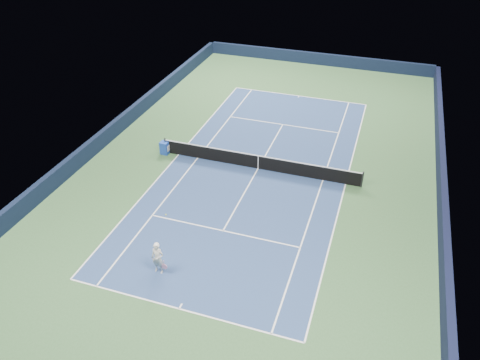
% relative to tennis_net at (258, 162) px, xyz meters
% --- Properties ---
extents(ground, '(40.00, 40.00, 0.00)m').
position_rel_tennis_net_xyz_m(ground, '(0.00, 0.00, -0.50)').
color(ground, '#30552E').
rests_on(ground, ground).
extents(wall_far, '(22.00, 0.35, 1.10)m').
position_rel_tennis_net_xyz_m(wall_far, '(0.00, 19.82, 0.05)').
color(wall_far, black).
rests_on(wall_far, ground).
extents(wall_right, '(0.35, 40.00, 1.10)m').
position_rel_tennis_net_xyz_m(wall_right, '(10.82, 0.00, 0.05)').
color(wall_right, black).
rests_on(wall_right, ground).
extents(wall_left, '(0.35, 40.00, 1.10)m').
position_rel_tennis_net_xyz_m(wall_left, '(-10.82, 0.00, 0.05)').
color(wall_left, '#101A32').
rests_on(wall_left, ground).
extents(court_surface, '(10.97, 23.77, 0.01)m').
position_rel_tennis_net_xyz_m(court_surface, '(0.00, 0.00, -0.50)').
color(court_surface, navy).
rests_on(court_surface, ground).
extents(baseline_far, '(10.97, 0.08, 0.00)m').
position_rel_tennis_net_xyz_m(baseline_far, '(0.00, 11.88, -0.50)').
color(baseline_far, white).
rests_on(baseline_far, ground).
extents(baseline_near, '(10.97, 0.08, 0.00)m').
position_rel_tennis_net_xyz_m(baseline_near, '(0.00, -11.88, -0.50)').
color(baseline_near, white).
rests_on(baseline_near, ground).
extents(sideline_doubles_right, '(0.08, 23.77, 0.00)m').
position_rel_tennis_net_xyz_m(sideline_doubles_right, '(5.49, 0.00, -0.50)').
color(sideline_doubles_right, white).
rests_on(sideline_doubles_right, ground).
extents(sideline_doubles_left, '(0.08, 23.77, 0.00)m').
position_rel_tennis_net_xyz_m(sideline_doubles_left, '(-5.49, 0.00, -0.50)').
color(sideline_doubles_left, white).
rests_on(sideline_doubles_left, ground).
extents(sideline_singles_right, '(0.08, 23.77, 0.00)m').
position_rel_tennis_net_xyz_m(sideline_singles_right, '(4.12, 0.00, -0.50)').
color(sideline_singles_right, white).
rests_on(sideline_singles_right, ground).
extents(sideline_singles_left, '(0.08, 23.77, 0.00)m').
position_rel_tennis_net_xyz_m(sideline_singles_left, '(-4.12, 0.00, -0.50)').
color(sideline_singles_left, white).
rests_on(sideline_singles_left, ground).
extents(service_line_far, '(8.23, 0.08, 0.00)m').
position_rel_tennis_net_xyz_m(service_line_far, '(0.00, 6.40, -0.50)').
color(service_line_far, white).
rests_on(service_line_far, ground).
extents(service_line_near, '(8.23, 0.08, 0.00)m').
position_rel_tennis_net_xyz_m(service_line_near, '(0.00, -6.40, -0.50)').
color(service_line_near, white).
rests_on(service_line_near, ground).
extents(center_service_line, '(0.08, 12.80, 0.00)m').
position_rel_tennis_net_xyz_m(center_service_line, '(0.00, 0.00, -0.50)').
color(center_service_line, white).
rests_on(center_service_line, ground).
extents(center_mark_far, '(0.08, 0.30, 0.00)m').
position_rel_tennis_net_xyz_m(center_mark_far, '(0.00, 11.73, -0.50)').
color(center_mark_far, white).
rests_on(center_mark_far, ground).
extents(center_mark_near, '(0.08, 0.30, 0.00)m').
position_rel_tennis_net_xyz_m(center_mark_near, '(0.00, -11.73, -0.50)').
color(center_mark_near, white).
rests_on(center_mark_near, ground).
extents(tennis_net, '(12.90, 0.10, 1.07)m').
position_rel_tennis_net_xyz_m(tennis_net, '(0.00, 0.00, 0.00)').
color(tennis_net, black).
rests_on(tennis_net, ground).
extents(sponsor_cube, '(0.58, 0.51, 0.86)m').
position_rel_tennis_net_xyz_m(sponsor_cube, '(-6.40, -0.15, -0.08)').
color(sponsor_cube, '#1C41AC').
rests_on(sponsor_cube, ground).
extents(tennis_player, '(0.79, 1.25, 2.70)m').
position_rel_tennis_net_xyz_m(tennis_player, '(-1.81, -10.12, 0.35)').
color(tennis_player, silver).
rests_on(tennis_player, ground).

